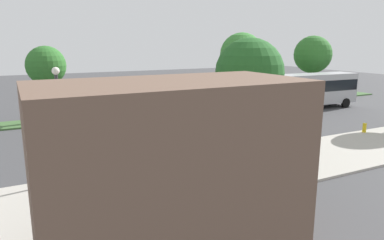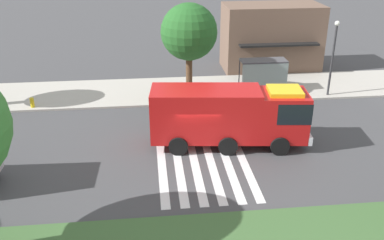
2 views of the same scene
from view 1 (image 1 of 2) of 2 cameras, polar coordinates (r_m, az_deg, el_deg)
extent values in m
plane|color=#424244|center=(28.61, 0.51, -1.55)|extent=(120.00, 120.00, 0.00)
cube|color=#ADA89E|center=(20.93, 12.71, -6.91)|extent=(60.00, 5.99, 0.14)
cube|color=#3D6033|center=(35.77, -5.44, 1.32)|extent=(60.00, 3.00, 0.14)
cube|color=silver|center=(29.61, 4.11, -1.10)|extent=(0.45, 11.80, 0.01)
cube|color=silver|center=(29.17, 2.59, -1.28)|extent=(0.45, 11.80, 0.01)
cube|color=silver|center=(28.74, 1.03, -1.47)|extent=(0.45, 11.80, 0.01)
cube|color=silver|center=(28.35, -0.58, -1.67)|extent=(0.45, 11.80, 0.01)
cube|color=silver|center=(27.97, -2.23, -1.87)|extent=(0.45, 11.80, 0.01)
cube|color=silver|center=(27.62, -3.93, -2.07)|extent=(0.45, 11.80, 0.01)
cube|color=#B71414|center=(26.49, -9.31, 1.42)|extent=(2.93, 2.75, 2.74)
cube|color=#B71414|center=(27.67, -0.24, 2.25)|extent=(6.47, 3.14, 2.94)
cube|color=black|center=(26.32, -10.21, 2.53)|extent=(2.18, 2.69, 1.21)
cube|color=silver|center=(26.48, -12.27, -1.19)|extent=(0.51, 2.49, 0.50)
cube|color=yellow|center=(26.25, -9.42, 4.62)|extent=(2.05, 1.93, 0.24)
cylinder|color=black|center=(25.65, -8.06, -2.04)|extent=(1.13, 0.42, 1.10)
cylinder|color=black|center=(28.01, -9.19, -0.86)|extent=(1.13, 0.42, 1.10)
cylinder|color=black|center=(27.43, 3.72, -1.00)|extent=(1.13, 0.42, 1.10)
cylinder|color=black|center=(29.65, 1.75, 0.03)|extent=(1.13, 0.42, 1.10)
cylinder|color=black|center=(26.42, -1.83, -1.50)|extent=(1.13, 0.42, 1.10)
cylinder|color=black|center=(28.71, -3.43, -0.39)|extent=(1.13, 0.42, 1.10)
cube|color=#B2B2B7|center=(39.77, 18.66, 4.74)|extent=(10.26, 2.97, 3.12)
cube|color=black|center=(39.73, 18.69, 5.27)|extent=(10.06, 3.02, 1.12)
cylinder|color=black|center=(43.35, 20.82, 3.07)|extent=(1.01, 0.34, 1.00)
cylinder|color=black|center=(41.62, 23.30, 2.52)|extent=(1.01, 0.34, 1.00)
cylinder|color=black|center=(38.65, 13.34, 2.51)|extent=(1.01, 0.34, 1.00)
cylinder|color=black|center=(36.71, 15.77, 1.87)|extent=(1.01, 0.34, 1.00)
cube|color=#4C4C51|center=(17.85, -4.32, -1.71)|extent=(3.50, 1.40, 0.12)
cube|color=#8C9E99|center=(18.76, -5.04, -4.82)|extent=(3.50, 0.08, 2.40)
cylinder|color=#333338|center=(18.32, 1.47, -5.21)|extent=(0.08, 0.08, 2.40)
cylinder|color=#333338|center=(17.04, -8.72, -6.71)|extent=(0.08, 0.08, 2.40)
cube|color=#2D472D|center=(20.46, 5.89, -5.70)|extent=(1.60, 0.50, 0.08)
cube|color=#2D472D|center=(20.55, 5.57, -4.84)|extent=(1.60, 0.06, 0.45)
cube|color=black|center=(20.91, 7.55, -5.99)|extent=(0.08, 0.45, 0.37)
cube|color=black|center=(20.16, 4.14, -6.61)|extent=(0.08, 0.45, 0.37)
cube|color=#4C3823|center=(22.55, 13.70, -4.28)|extent=(1.60, 0.50, 0.08)
cube|color=#4C3823|center=(22.64, 13.37, -3.50)|extent=(1.60, 0.06, 0.45)
cube|color=black|center=(23.08, 15.04, -4.56)|extent=(0.08, 0.45, 0.37)
cube|color=black|center=(22.17, 12.24, -5.10)|extent=(0.08, 0.45, 0.37)
cylinder|color=#2D2D30|center=(18.08, -20.25, -1.54)|extent=(0.16, 0.16, 5.24)
sphere|color=white|center=(17.65, -20.92, 7.32)|extent=(0.36, 0.36, 0.36)
cube|color=brown|center=(11.63, -3.14, -7.83)|extent=(8.45, 4.22, 5.70)
cube|color=black|center=(13.87, -7.35, -4.79)|extent=(6.76, 0.80, 0.16)
cylinder|color=#513823|center=(21.71, 8.87, -0.93)|extent=(0.47, 0.47, 3.59)
sphere|color=#235B23|center=(21.21, 9.15, 7.50)|extent=(4.00, 4.00, 4.00)
cylinder|color=#513823|center=(46.78, 18.42, 5.69)|extent=(0.44, 0.44, 3.66)
sphere|color=#2D6B28|center=(46.55, 18.70, 9.87)|extent=(4.53, 4.53, 4.53)
cylinder|color=#47301E|center=(40.09, 7.79, 5.26)|extent=(0.33, 0.33, 3.75)
sphere|color=#387F33|center=(39.81, 7.93, 10.30)|extent=(4.72, 4.72, 4.72)
cylinder|color=#47301E|center=(33.19, -21.85, 2.94)|extent=(0.53, 0.53, 3.63)
sphere|color=#2D6B28|center=(32.89, -22.26, 8.05)|extent=(3.30, 3.30, 3.30)
cylinder|color=gold|center=(30.16, 25.80, -1.12)|extent=(0.28, 0.28, 0.70)
camera|label=2|loc=(49.69, -9.06, 18.04)|focal=40.40mm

